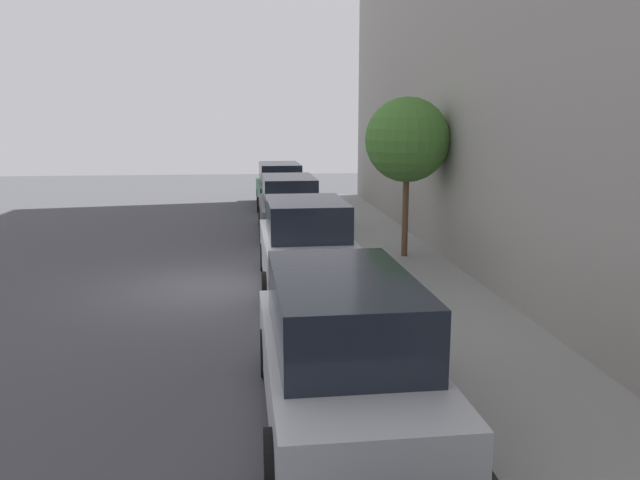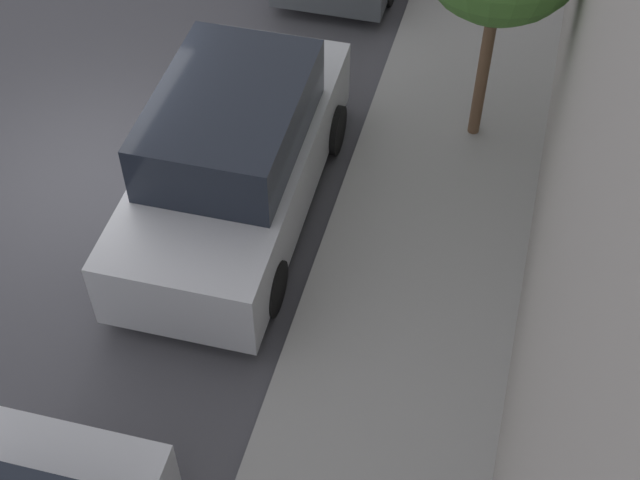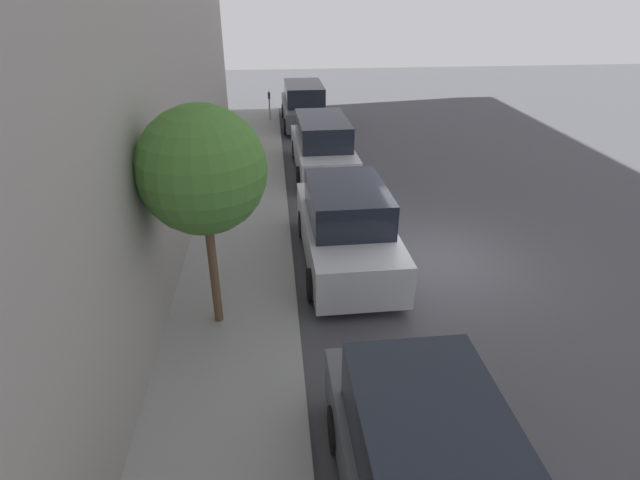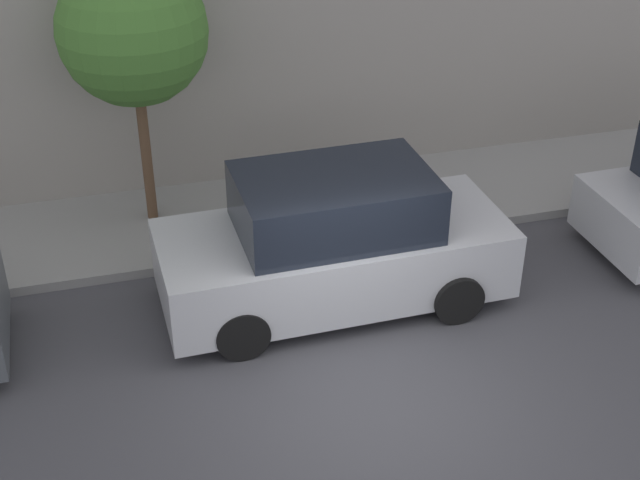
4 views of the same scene
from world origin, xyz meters
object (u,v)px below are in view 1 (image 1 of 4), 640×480
at_px(parked_minivan_second, 342,352).
at_px(street_tree, 407,140).
at_px(parked_minivan_fourth, 289,206).
at_px(parked_suv_third, 306,246).
at_px(parked_minivan_fifth, 280,186).

distance_m(parked_minivan_second, street_tree, 9.57).
relative_size(parked_minivan_second, parked_minivan_fourth, 1.00).
xyz_separation_m(parked_suv_third, parked_minivan_fourth, (-0.02, 6.84, -0.01)).
relative_size(parked_minivan_fourth, street_tree, 1.17).
distance_m(parked_minivan_fourth, parked_minivan_fifth, 6.40).
relative_size(parked_minivan_second, parked_suv_third, 1.02).
bearing_deg(parked_suv_third, parked_minivan_fifth, 90.25).
bearing_deg(parked_minivan_fifth, parked_minivan_second, -90.13).
height_order(parked_minivan_second, parked_suv_third, parked_suv_third).
bearing_deg(parked_suv_third, parked_minivan_second, -90.88).
height_order(parked_suv_third, street_tree, street_tree).
xyz_separation_m(parked_suv_third, parked_minivan_fifth, (-0.06, 13.24, -0.01)).
relative_size(parked_suv_third, parked_minivan_fourth, 0.98).
distance_m(parked_suv_third, parked_minivan_fourth, 6.84).
bearing_deg(parked_minivan_second, street_tree, 71.59).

